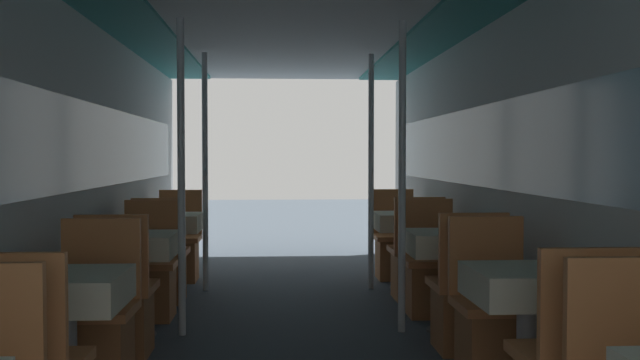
{
  "coord_description": "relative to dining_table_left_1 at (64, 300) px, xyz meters",
  "views": [
    {
      "loc": [
        -0.12,
        -0.87,
        1.29
      ],
      "look_at": [
        0.09,
        2.57,
        1.17
      ],
      "focal_mm": 40.0,
      "sensor_mm": 36.0,
      "label": 1
    }
  ],
  "objects": [
    {
      "name": "chair_left_far_3",
      "position": [
        -0.0,
        3.96,
        -0.32
      ],
      "size": [
        0.45,
        0.45,
        0.93
      ],
      "rotation": [
        0.0,
        0.0,
        3.14
      ],
      "color": "#9C5B31",
      "rests_on": "ground_plane"
    },
    {
      "name": "support_pole_left_2",
      "position": [
        0.33,
        1.71,
        0.53
      ],
      "size": [
        0.05,
        0.05,
        2.27
      ],
      "color": "silver",
      "rests_on": "ground_plane"
    },
    {
      "name": "wall_right",
      "position": [
        2.62,
        1.0,
        0.56
      ],
      "size": [
        0.05,
        9.93,
        2.27
      ],
      "color": "silver",
      "rests_on": "ground_plane"
    },
    {
      "name": "chair_right_far_3",
      "position": [
        2.25,
        3.96,
        -0.32
      ],
      "size": [
        0.45,
        0.45,
        0.93
      ],
      "rotation": [
        0.0,
        0.0,
        3.14
      ],
      "color": "#9C5B31",
      "rests_on": "ground_plane"
    },
    {
      "name": "support_pole_right_3",
      "position": [
        1.92,
        3.41,
        0.53
      ],
      "size": [
        0.05,
        0.05,
        2.27
      ],
      "color": "silver",
      "rests_on": "ground_plane"
    },
    {
      "name": "support_pole_left_3",
      "position": [
        0.33,
        3.41,
        0.53
      ],
      "size": [
        0.05,
        0.05,
        2.27
      ],
      "color": "silver",
      "rests_on": "ground_plane"
    },
    {
      "name": "chair_right_far_2",
      "position": [
        2.25,
        2.25,
        -0.32
      ],
      "size": [
        0.45,
        0.45,
        0.93
      ],
      "rotation": [
        0.0,
        0.0,
        3.14
      ],
      "color": "#9C5B31",
      "rests_on": "ground_plane"
    },
    {
      "name": "dining_table_left_3",
      "position": [
        0.0,
        3.41,
        0.0
      ],
      "size": [
        0.57,
        0.57,
        0.73
      ],
      "color": "#4C4C51",
      "rests_on": "ground_plane"
    },
    {
      "name": "wall_left",
      "position": [
        -0.36,
        1.0,
        0.56
      ],
      "size": [
        0.05,
        9.93,
        2.27
      ],
      "color": "silver",
      "rests_on": "ground_plane"
    },
    {
      "name": "chair_left_near_3",
      "position": [
        -0.0,
        2.87,
        -0.32
      ],
      "size": [
        0.45,
        0.45,
        0.93
      ],
      "color": "#9C5B31",
      "rests_on": "ground_plane"
    },
    {
      "name": "dining_table_left_1",
      "position": [
        0.0,
        0.0,
        0.0
      ],
      "size": [
        0.57,
        0.57,
        0.73
      ],
      "color": "#4C4C51",
      "rests_on": "ground_plane"
    },
    {
      "name": "chair_right_near_3",
      "position": [
        2.25,
        2.87,
        -0.32
      ],
      "size": [
        0.45,
        0.45,
        0.93
      ],
      "color": "#9C5B31",
      "rests_on": "ground_plane"
    },
    {
      "name": "chair_left_far_1",
      "position": [
        -0.0,
        0.55,
        -0.32
      ],
      "size": [
        0.45,
        0.45,
        0.93
      ],
      "rotation": [
        0.0,
        0.0,
        3.14
      ],
      "color": "#9C5B31",
      "rests_on": "ground_plane"
    },
    {
      "name": "dining_table_right_1",
      "position": [
        2.25,
        0.0,
        0.0
      ],
      "size": [
        0.57,
        0.57,
        0.73
      ],
      "color": "#4C4C51",
      "rests_on": "ground_plane"
    },
    {
      "name": "chair_right_near_2",
      "position": [
        2.25,
        1.16,
        -0.32
      ],
      "size": [
        0.45,
        0.45,
        0.93
      ],
      "color": "#9C5B31",
      "rests_on": "ground_plane"
    },
    {
      "name": "chair_left_near_2",
      "position": [
        -0.0,
        1.16,
        -0.32
      ],
      "size": [
        0.45,
        0.45,
        0.93
      ],
      "color": "#9C5B31",
      "rests_on": "ground_plane"
    },
    {
      "name": "dining_table_right_2",
      "position": [
        2.25,
        1.71,
        0.0
      ],
      "size": [
        0.57,
        0.57,
        0.73
      ],
      "color": "#4C4C51",
      "rests_on": "ground_plane"
    },
    {
      "name": "chair_right_far_1",
      "position": [
        2.25,
        0.55,
        -0.32
      ],
      "size": [
        0.45,
        0.45,
        0.93
      ],
      "rotation": [
        0.0,
        0.0,
        3.14
      ],
      "color": "#9C5B31",
      "rests_on": "ground_plane"
    },
    {
      "name": "chair_left_far_2",
      "position": [
        -0.0,
        2.25,
        -0.32
      ],
      "size": [
        0.45,
        0.45,
        0.93
      ],
      "rotation": [
        0.0,
        0.0,
        3.14
      ],
      "color": "#9C5B31",
      "rests_on": "ground_plane"
    },
    {
      "name": "support_pole_right_2",
      "position": [
        1.92,
        1.71,
        0.53
      ],
      "size": [
        0.05,
        0.05,
        2.27
      ],
      "color": "silver",
      "rests_on": "ground_plane"
    },
    {
      "name": "dining_table_right_3",
      "position": [
        2.25,
        3.41,
        0.0
      ],
      "size": [
        0.57,
        0.57,
        0.73
      ],
      "color": "#4C4C51",
      "rests_on": "ground_plane"
    },
    {
      "name": "dining_table_left_2",
      "position": [
        0.0,
        1.71,
        0.0
      ],
      "size": [
        0.57,
        0.57,
        0.73
      ],
      "color": "#4C4C51",
      "rests_on": "ground_plane"
    }
  ]
}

